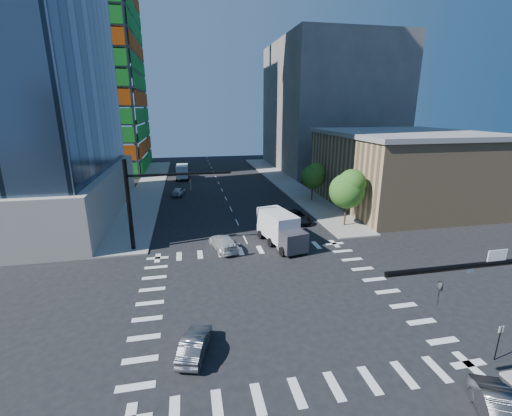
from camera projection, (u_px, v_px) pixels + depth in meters
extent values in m
plane|color=black|center=(272.00, 297.00, 25.80)|extent=(160.00, 160.00, 0.00)
cube|color=silver|center=(272.00, 297.00, 25.80)|extent=(20.00, 20.00, 0.01)
cube|color=gray|center=(284.00, 182.00, 65.80)|extent=(5.00, 60.00, 0.15)
cube|color=gray|center=(150.00, 188.00, 61.00)|extent=(5.00, 60.00, 0.15)
cube|color=#1A8F26|center=(138.00, 57.00, 74.38)|extent=(0.12, 24.00, 49.00)
cube|color=#C5460B|center=(54.00, 44.00, 60.11)|extent=(24.00, 0.12, 49.00)
cube|color=tan|center=(402.00, 170.00, 49.89)|extent=(20.00, 22.00, 10.00)
cube|color=slate|center=(406.00, 133.00, 48.40)|extent=(20.50, 22.50, 0.60)
cube|color=#5C5653|center=(328.00, 107.00, 78.78)|extent=(24.00, 30.00, 28.00)
cylinder|color=black|center=(496.00, 263.00, 14.11)|extent=(10.00, 0.24, 0.24)
imported|color=black|center=(439.00, 293.00, 13.94)|extent=(0.16, 0.20, 1.00)
cube|color=white|center=(497.00, 256.00, 14.02)|extent=(0.90, 0.04, 0.50)
cylinder|color=black|center=(129.00, 206.00, 33.10)|extent=(0.40, 0.40, 9.00)
cylinder|color=black|center=(180.00, 174.00, 33.25)|extent=(10.00, 0.24, 0.24)
imported|color=black|center=(191.00, 185.00, 33.75)|extent=(0.16, 0.20, 1.00)
cylinder|color=#382316|center=(345.00, 216.00, 41.00)|extent=(0.20, 0.20, 2.27)
sphere|color=#255416|center=(347.00, 191.00, 40.14)|extent=(4.16, 4.16, 4.16)
sphere|color=#3B7A28|center=(352.00, 183.00, 39.66)|extent=(3.25, 3.25, 3.25)
cylinder|color=#382316|center=(312.00, 194.00, 52.40)|extent=(0.20, 0.20, 1.92)
sphere|color=#255416|center=(313.00, 177.00, 51.66)|extent=(3.52, 3.52, 3.52)
sphere|color=#3B7A28|center=(316.00, 172.00, 51.23)|extent=(2.75, 2.75, 2.75)
cylinder|color=black|center=(498.00, 343.00, 19.08)|extent=(0.06, 0.06, 2.20)
cube|color=silver|center=(501.00, 329.00, 18.83)|extent=(0.30, 0.03, 0.40)
imported|color=#414246|center=(500.00, 413.00, 15.20)|extent=(2.98, 4.32, 1.35)
imported|color=black|center=(297.00, 216.00, 42.79)|extent=(3.02, 5.21, 1.37)
imported|color=white|center=(223.00, 243.00, 34.40)|extent=(3.02, 5.22, 1.42)
imported|color=#BABBC2|center=(179.00, 191.00, 55.80)|extent=(2.50, 4.19, 1.34)
imported|color=#57575D|center=(195.00, 344.00, 19.72)|extent=(2.29, 3.98, 1.24)
cube|color=silver|center=(282.00, 228.00, 34.97)|extent=(3.50, 5.58, 2.69)
cube|color=#43424A|center=(282.00, 234.00, 35.16)|extent=(2.72, 2.32, 1.97)
cube|color=silver|center=(182.00, 170.00, 68.75)|extent=(2.32, 4.62, 2.37)
cube|color=#43424A|center=(182.00, 173.00, 68.91)|extent=(2.14, 1.70, 1.74)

